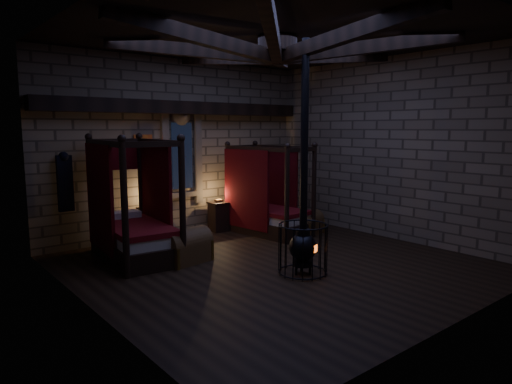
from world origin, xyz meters
TOP-DOWN VIEW (x-y plane):
  - room at (-0.00, 0.09)m, footprint 7.02×7.02m
  - bed_left at (-1.90, 2.13)m, footprint 1.38×2.34m
  - bed_right at (1.56, 2.09)m, footprint 1.30×2.15m
  - trunk_left at (-1.26, 1.19)m, footprint 1.00×0.72m
  - trunk_right at (2.24, 1.35)m, footprint 0.90×0.70m
  - nightstand_left at (-1.02, 3.14)m, footprint 0.53×0.51m
  - nightstand_right at (0.77, 3.02)m, footprint 0.49×0.47m
  - stove at (-0.02, -0.73)m, footprint 0.88×0.88m

SIDE VIEW (x-z plane):
  - trunk_right at x=2.24m, z-range -0.03..0.55m
  - trunk_left at x=-1.26m, z-range -0.04..0.63m
  - nightstand_right at x=0.77m, z-range -0.02..0.78m
  - nightstand_left at x=-1.02m, z-range -0.08..0.88m
  - bed_right at x=1.56m, z-range -0.54..1.60m
  - stove at x=-0.02m, z-range -1.45..2.60m
  - bed_left at x=-1.90m, z-range -0.59..1.76m
  - room at x=0.00m, z-range 1.60..5.89m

